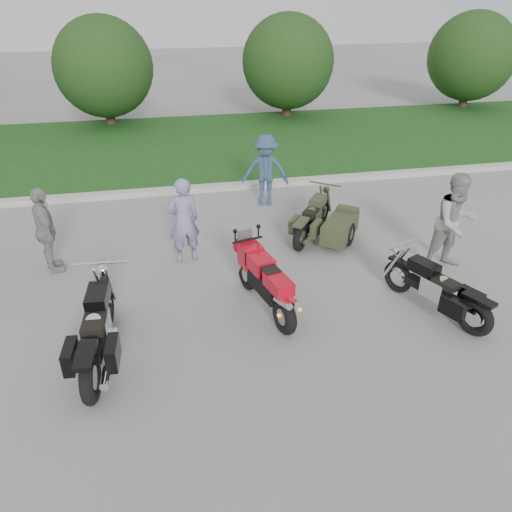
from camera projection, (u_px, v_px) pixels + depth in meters
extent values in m
plane|color=#989993|center=(261.00, 319.00, 8.29)|extent=(80.00, 80.00, 0.00)
cube|color=#B4B2AA|center=(214.00, 188.00, 13.41)|extent=(60.00, 0.30, 0.15)
cube|color=#2C6322|center=(198.00, 145.00, 16.97)|extent=(60.00, 8.00, 0.14)
cylinder|color=#3F2B1C|center=(110.00, 111.00, 19.06)|extent=(0.36, 0.36, 1.20)
sphere|color=#1C3412|center=(104.00, 67.00, 18.29)|extent=(3.60, 3.60, 3.60)
cylinder|color=#3F2B1C|center=(287.00, 104.00, 20.31)|extent=(0.36, 0.36, 1.20)
sphere|color=#1C3412|center=(288.00, 62.00, 19.54)|extent=(3.60, 3.60, 3.60)
cylinder|color=#3F2B1C|center=(464.00, 96.00, 21.73)|extent=(0.36, 0.36, 1.20)
sphere|color=#1C3412|center=(472.00, 56.00, 20.96)|extent=(3.60, 3.60, 3.60)
torus|color=black|center=(285.00, 316.00, 7.83)|extent=(0.33, 0.64, 0.62)
torus|color=black|center=(247.00, 274.00, 8.98)|extent=(0.26, 0.61, 0.60)
cube|color=black|center=(266.00, 283.00, 8.25)|extent=(0.48, 0.94, 0.35)
cube|color=#BC0718|center=(260.00, 263.00, 8.30)|extent=(0.46, 0.61, 0.26)
cube|color=#BC0718|center=(279.00, 284.00, 7.78)|extent=(0.42, 0.60, 0.22)
cube|color=black|center=(270.00, 270.00, 8.00)|extent=(0.33, 0.40, 0.10)
cube|color=#BC0718|center=(251.00, 255.00, 8.61)|extent=(0.42, 0.47, 0.40)
cylinder|color=silver|center=(283.00, 303.00, 7.61)|extent=(0.21, 0.47, 0.22)
cylinder|color=silver|center=(291.00, 300.00, 7.67)|extent=(0.21, 0.47, 0.22)
torus|color=black|center=(90.00, 378.00, 6.53)|extent=(0.23, 0.74, 0.72)
torus|color=black|center=(107.00, 304.00, 8.07)|extent=(0.17, 0.69, 0.68)
cube|color=black|center=(99.00, 332.00, 7.25)|extent=(0.32, 1.29, 0.15)
cube|color=silver|center=(98.00, 327.00, 7.21)|extent=(0.35, 0.50, 0.37)
cube|color=black|center=(98.00, 298.00, 7.34)|extent=(0.34, 0.61, 0.23)
cube|color=black|center=(94.00, 323.00, 6.98)|extent=(0.33, 0.55, 0.13)
cube|color=black|center=(85.00, 355.00, 6.34)|extent=(0.27, 0.60, 0.06)
cylinder|color=silver|center=(110.00, 355.00, 7.02)|extent=(0.19, 1.18, 0.11)
torus|color=black|center=(475.00, 317.00, 7.79)|extent=(0.40, 0.64, 0.63)
torus|color=black|center=(398.00, 277.00, 8.90)|extent=(0.34, 0.59, 0.60)
cube|color=black|center=(434.00, 292.00, 8.30)|extent=(0.64, 1.11, 0.13)
cube|color=silver|center=(435.00, 288.00, 8.27)|extent=(0.42, 0.50, 0.33)
cube|color=black|center=(424.00, 267.00, 8.34)|extent=(0.44, 0.57, 0.21)
cube|color=black|center=(444.00, 283.00, 8.09)|extent=(0.43, 0.53, 0.11)
cube|color=black|center=(479.00, 299.00, 7.63)|extent=(0.39, 0.55, 0.06)
cylinder|color=silver|center=(456.00, 304.00, 8.22)|extent=(0.50, 0.98, 0.09)
torus|color=black|center=(300.00, 237.00, 10.27)|extent=(0.50, 0.59, 0.62)
torus|color=black|center=(323.00, 211.00, 11.48)|extent=(0.44, 0.53, 0.59)
cube|color=black|center=(313.00, 220.00, 10.84)|extent=(0.82, 1.00, 0.13)
cube|color=#343E24|center=(313.00, 217.00, 10.80)|extent=(0.47, 0.49, 0.32)
cube|color=#343E24|center=(318.00, 201.00, 10.90)|extent=(0.51, 0.56, 0.20)
cube|color=black|center=(311.00, 212.00, 10.62)|extent=(0.48, 0.52, 0.11)
cube|color=#343E24|center=(301.00, 222.00, 10.12)|extent=(0.46, 0.52, 0.05)
cylinder|color=#343E24|center=(315.00, 232.00, 10.59)|extent=(0.68, 0.86, 0.09)
cube|color=#343E24|center=(340.00, 228.00, 10.54)|extent=(1.12, 1.25, 0.41)
torus|color=black|center=(350.00, 234.00, 10.51)|extent=(0.39, 0.48, 0.51)
imported|color=#817DAA|center=(183.00, 221.00, 9.65)|extent=(0.71, 0.55, 1.73)
imported|color=#999994|center=(455.00, 222.00, 9.37)|extent=(1.01, 0.83, 1.91)
imported|color=#304A65|center=(266.00, 171.00, 12.18)|extent=(1.28, 0.95, 1.76)
imported|color=gray|center=(46.00, 231.00, 9.29)|extent=(0.73, 1.08, 1.70)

